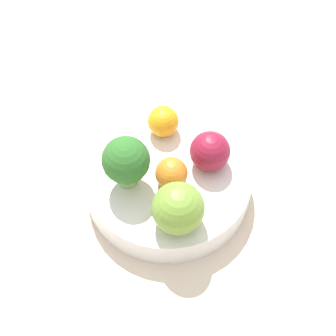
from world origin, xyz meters
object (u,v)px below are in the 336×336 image
object	(u,v)px
orange_front	(163,121)
orange_back	(175,172)
bowl	(168,181)
apple_red	(210,151)
broccoli	(125,159)
apple_green	(178,208)

from	to	relation	value
orange_front	orange_back	distance (m)	0.08
bowl	apple_red	size ratio (longest dim) A/B	4.19
apple_red	orange_back	xyz separation A→B (m)	(0.02, -0.05, -0.01)
bowl	orange_back	size ratio (longest dim) A/B	5.30
bowl	orange_back	distance (m)	0.04
broccoli	orange_back	xyz separation A→B (m)	(0.02, 0.06, -0.02)
apple_red	orange_front	size ratio (longest dim) A/B	1.25
broccoli	orange_front	distance (m)	0.09
apple_green	bowl	bearing A→B (deg)	173.65
apple_red	apple_green	size ratio (longest dim) A/B	0.82
broccoli	orange_back	distance (m)	0.06
orange_front	broccoli	bearing A→B (deg)	-45.39
apple_green	orange_back	bearing A→B (deg)	167.15
orange_back	apple_green	bearing A→B (deg)	-12.85
apple_red	orange_front	distance (m)	0.08
broccoli	apple_green	distance (m)	0.09
bowl	broccoli	world-z (taller)	broccoli
bowl	apple_green	distance (m)	0.09
apple_green	broccoli	bearing A→B (deg)	-149.39
bowl	broccoli	xyz separation A→B (m)	(-0.00, -0.05, 0.07)
apple_green	orange_front	xyz separation A→B (m)	(-0.14, 0.02, -0.01)
bowl	orange_front	xyz separation A→B (m)	(-0.07, 0.01, 0.04)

